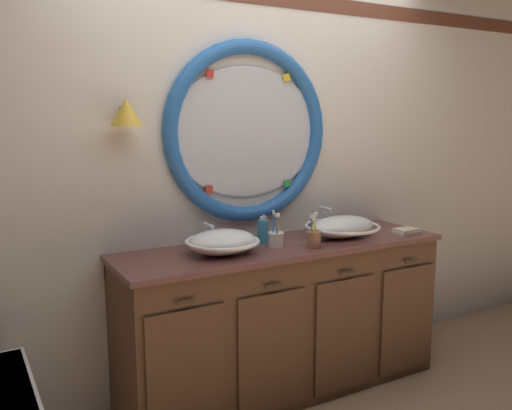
# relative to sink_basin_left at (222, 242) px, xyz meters

# --- Properties ---
(back_wall_assembly) EXTENTS (6.40, 0.26, 2.60)m
(back_wall_assembly) POSITION_rel_sink_basin_left_xyz_m (0.35, 0.33, 0.36)
(back_wall_assembly) COLOR silver
(back_wall_assembly) RESTS_ON ground_plane
(vanity_counter) EXTENTS (1.98, 0.59, 0.90)m
(vanity_counter) POSITION_rel_sink_basin_left_xyz_m (0.41, 0.03, -0.51)
(vanity_counter) COLOR brown
(vanity_counter) RESTS_ON ground_plane
(sink_basin_left) EXTENTS (0.41, 0.41, 0.13)m
(sink_basin_left) POSITION_rel_sink_basin_left_xyz_m (0.00, 0.00, 0.00)
(sink_basin_left) COLOR white
(sink_basin_left) RESTS_ON vanity_counter
(sink_basin_right) EXTENTS (0.46, 0.46, 0.13)m
(sink_basin_right) POSITION_rel_sink_basin_left_xyz_m (0.82, -0.00, -0.00)
(sink_basin_right) COLOR white
(sink_basin_right) RESTS_ON vanity_counter
(faucet_set_left) EXTENTS (0.22, 0.13, 0.14)m
(faucet_set_left) POSITION_rel_sink_basin_left_xyz_m (0.00, 0.22, -0.01)
(faucet_set_left) COLOR silver
(faucet_set_left) RESTS_ON vanity_counter
(faucet_set_right) EXTENTS (0.23, 0.14, 0.17)m
(faucet_set_right) POSITION_rel_sink_basin_left_xyz_m (0.82, 0.22, -0.00)
(faucet_set_right) COLOR silver
(faucet_set_right) RESTS_ON vanity_counter
(toothbrush_holder_left) EXTENTS (0.09, 0.09, 0.21)m
(toothbrush_holder_left) POSITION_rel_sink_basin_left_xyz_m (0.33, -0.01, -0.02)
(toothbrush_holder_left) COLOR white
(toothbrush_holder_left) RESTS_ON vanity_counter
(toothbrush_holder_right) EXTENTS (0.09, 0.09, 0.20)m
(toothbrush_holder_right) POSITION_rel_sink_basin_left_xyz_m (0.51, -0.13, -0.01)
(toothbrush_holder_right) COLOR #996647
(toothbrush_holder_right) RESTS_ON vanity_counter
(soap_dispenser) EXTENTS (0.06, 0.07, 0.17)m
(soap_dispenser) POSITION_rel_sink_basin_left_xyz_m (0.32, 0.11, 0.01)
(soap_dispenser) COLOR #388EBC
(soap_dispenser) RESTS_ON vanity_counter
(folded_hand_towel) EXTENTS (0.16, 0.11, 0.03)m
(folded_hand_towel) POSITION_rel_sink_basin_left_xyz_m (1.23, -0.12, -0.05)
(folded_hand_towel) COLOR beige
(folded_hand_towel) RESTS_ON vanity_counter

